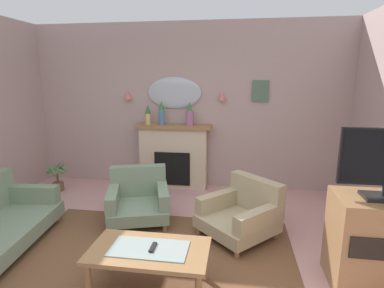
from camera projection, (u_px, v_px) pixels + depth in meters
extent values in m
cube|color=#C6938E|center=(141.00, 282.00, 3.09)|extent=(6.60, 6.62, 0.10)
cube|color=#B29993|center=(187.00, 106.00, 5.52)|extent=(6.60, 0.10, 2.93)
cube|color=brown|center=(147.00, 265.00, 3.27)|extent=(3.20, 2.40, 0.01)
cube|color=beige|center=(174.00, 158.00, 5.55)|extent=(1.20, 0.28, 1.10)
cube|color=black|center=(173.00, 168.00, 5.49)|extent=(0.64, 0.12, 0.60)
cube|color=olive|center=(173.00, 126.00, 5.40)|extent=(1.36, 0.36, 0.06)
cylinder|color=tan|center=(148.00, 119.00, 5.42)|extent=(0.09, 0.09, 0.19)
cone|color=#2D6633|center=(148.00, 109.00, 5.38)|extent=(0.10, 0.10, 0.16)
cylinder|color=#4C7093|center=(162.00, 117.00, 5.38)|extent=(0.11, 0.11, 0.25)
cone|color=#38753D|center=(161.00, 106.00, 5.33)|extent=(0.10, 0.10, 0.16)
cylinder|color=#9E6084|center=(190.00, 118.00, 5.31)|extent=(0.14, 0.14, 0.25)
cone|color=#38753D|center=(190.00, 106.00, 5.26)|extent=(0.10, 0.10, 0.16)
ellipsoid|color=#B2BCC6|center=(174.00, 93.00, 5.42)|extent=(0.96, 0.06, 0.56)
cone|color=#D17066|center=(128.00, 95.00, 5.51)|extent=(0.14, 0.14, 0.14)
cone|color=#D17066|center=(222.00, 96.00, 5.26)|extent=(0.14, 0.14, 0.14)
cube|color=#4C6B56|center=(260.00, 91.00, 5.21)|extent=(0.28, 0.03, 0.36)
cube|color=olive|center=(149.00, 251.00, 2.80)|extent=(1.10, 0.60, 0.04)
cube|color=#8C9E99|center=(149.00, 248.00, 2.80)|extent=(0.72, 0.36, 0.01)
cylinder|color=olive|center=(88.00, 284.00, 2.69)|extent=(0.06, 0.06, 0.40)
cylinder|color=olive|center=(110.00, 253.00, 3.15)|extent=(0.06, 0.06, 0.40)
cylinder|color=olive|center=(205.00, 261.00, 3.01)|extent=(0.06, 0.06, 0.40)
cube|color=black|center=(153.00, 248.00, 2.79)|extent=(0.04, 0.16, 0.02)
cube|color=gray|center=(31.00, 194.00, 4.21)|extent=(0.77, 0.24, 0.24)
cylinder|color=olive|center=(57.00, 218.00, 4.27)|extent=(0.07, 0.07, 0.10)
cylinder|color=olive|center=(10.00, 217.00, 4.29)|extent=(0.07, 0.07, 0.10)
cube|color=gray|center=(139.00, 209.00, 4.25)|extent=(1.00, 1.00, 0.16)
cube|color=gray|center=(138.00, 180.00, 4.51)|extent=(0.81, 0.39, 0.45)
cube|color=gray|center=(113.00, 198.00, 4.16)|extent=(0.35, 0.73, 0.22)
cube|color=gray|center=(163.00, 195.00, 4.26)|extent=(0.35, 0.73, 0.22)
cylinder|color=olive|center=(112.00, 231.00, 3.90)|extent=(0.06, 0.06, 0.10)
cylinder|color=olive|center=(165.00, 227.00, 4.00)|extent=(0.06, 0.06, 0.10)
cylinder|color=olive|center=(117.00, 209.00, 4.56)|extent=(0.06, 0.06, 0.10)
cylinder|color=olive|center=(162.00, 206.00, 4.66)|extent=(0.06, 0.06, 0.10)
cube|color=tan|center=(237.00, 223.00, 3.84)|extent=(1.13, 1.13, 0.16)
cube|color=tan|center=(256.00, 194.00, 3.98)|extent=(0.68, 0.67, 0.45)
cube|color=tan|center=(219.00, 201.00, 4.06)|extent=(0.60, 0.61, 0.22)
cube|color=tan|center=(258.00, 219.00, 3.54)|extent=(0.60, 0.61, 0.22)
cylinder|color=olive|center=(199.00, 230.00, 3.93)|extent=(0.06, 0.06, 0.10)
cylinder|color=olive|center=(237.00, 254.00, 3.40)|extent=(0.06, 0.06, 0.10)
cylinder|color=olive|center=(236.00, 216.00, 4.33)|extent=(0.06, 0.06, 0.10)
cylinder|color=olive|center=(275.00, 235.00, 3.81)|extent=(0.06, 0.06, 0.10)
cube|color=olive|center=(376.00, 242.00, 2.89)|extent=(0.80, 0.56, 0.90)
cube|color=black|center=(384.00, 197.00, 2.77)|extent=(0.36, 0.24, 0.03)
cylinder|color=brown|center=(58.00, 187.00, 5.41)|extent=(0.18, 0.18, 0.16)
cylinder|color=brown|center=(58.00, 178.00, 5.38)|extent=(0.03, 0.03, 0.17)
cone|color=#4C8447|center=(62.00, 168.00, 5.32)|extent=(0.07, 0.24, 0.22)
cone|color=#4C8447|center=(62.00, 166.00, 5.41)|extent=(0.25, 0.18, 0.21)
cone|color=#4C8447|center=(58.00, 166.00, 5.43)|extent=(0.24, 0.15, 0.23)
cone|color=#4C8447|center=(51.00, 167.00, 5.35)|extent=(0.07, 0.26, 0.18)
cone|color=#4C8447|center=(52.00, 169.00, 5.25)|extent=(0.24, 0.14, 0.23)
cone|color=#4C8447|center=(57.00, 169.00, 5.25)|extent=(0.24, 0.20, 0.20)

